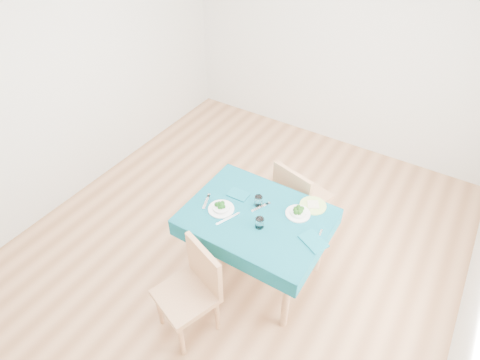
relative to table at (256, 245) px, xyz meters
The scene contains 16 objects.
room_shell 1.03m from the table, 144.84° to the left, with size 4.02×4.52×2.73m.
table is the anchor object (origin of this frame).
chair_near 0.79m from the table, 103.58° to the right, with size 0.42×0.46×1.04m, color #B17D53.
chair_far 0.77m from the table, 82.66° to the left, with size 0.44×0.48×1.10m, color #B17D53.
bowl_near 0.51m from the table, 160.20° to the right, with size 0.22×0.22×0.07m, color white, non-canonical shape.
bowl_far 0.53m from the table, 33.96° to the left, with size 0.21×0.21×0.06m, color white, non-canonical shape.
fork_near 0.59m from the table, 167.84° to the right, with size 0.02×0.17×0.00m, color silver.
knife_near 0.45m from the table, 137.85° to the right, with size 0.02×0.22×0.00m, color silver.
fork_far 0.39m from the table, 104.92° to the left, with size 0.02×0.17×0.00m, color silver.
knife_far 0.65m from the table, ahead, with size 0.02×0.20×0.00m, color silver.
napkin_near 0.48m from the table, 154.38° to the left, with size 0.18×0.12×0.01m, color #0B5261.
napkin_far 0.64m from the table, ahead, with size 0.21×0.15×0.01m, color #0B5261.
tumbler_center 0.44m from the table, 115.78° to the left, with size 0.07×0.07×0.09m, color white.
tumbler_side 0.44m from the table, 51.54° to the right, with size 0.07×0.07×0.09m, color white.
side_plate 0.62m from the table, 44.80° to the left, with size 0.22×0.22×0.01m, color #B0D266.
bread_slice 0.63m from the table, 44.80° to the left, with size 0.09×0.09×0.01m, color beige.
Camera 1 is at (1.40, -2.24, 3.11)m, focal length 30.00 mm.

